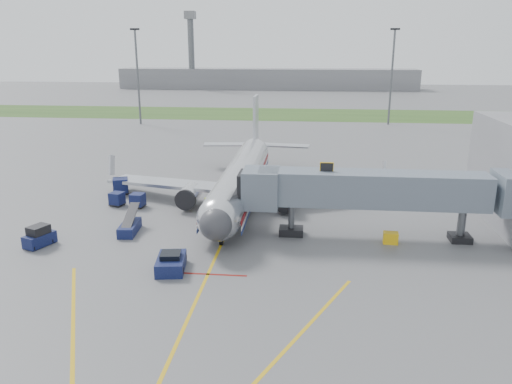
# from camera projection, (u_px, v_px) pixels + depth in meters

# --- Properties ---
(ground) EXTENTS (400.00, 400.00, 0.00)m
(ground) POSITION_uv_depth(u_px,v_px,m) (217.00, 253.00, 41.77)
(ground) COLOR #565659
(ground) RESTS_ON ground
(grass_strip) EXTENTS (300.00, 25.00, 0.01)m
(grass_strip) POSITION_uv_depth(u_px,v_px,m) (280.00, 114.00, 127.68)
(grass_strip) COLOR #2D4C1E
(grass_strip) RESTS_ON ground
(apron_markings) EXTENTS (21.52, 50.00, 0.01)m
(apron_markings) POSITION_uv_depth(u_px,v_px,m) (198.00, 295.00, 34.70)
(apron_markings) COLOR gold
(apron_markings) RESTS_ON ground
(airliner) EXTENTS (32.10, 35.67, 10.25)m
(airliner) POSITION_uv_depth(u_px,v_px,m) (241.00, 177.00, 55.58)
(airliner) COLOR silver
(airliner) RESTS_ON ground
(jet_bridge) EXTENTS (25.30, 4.00, 6.90)m
(jet_bridge) POSITION_uv_depth(u_px,v_px,m) (370.00, 190.00, 44.00)
(jet_bridge) COLOR slate
(jet_bridge) RESTS_ON ground
(light_mast_left) EXTENTS (2.00, 0.44, 20.40)m
(light_mast_left) POSITION_uv_depth(u_px,v_px,m) (138.00, 75.00, 108.56)
(light_mast_left) COLOR #595B60
(light_mast_left) RESTS_ON ground
(light_mast_right) EXTENTS (2.00, 0.44, 20.40)m
(light_mast_right) POSITION_uv_depth(u_px,v_px,m) (392.00, 75.00, 107.84)
(light_mast_right) COLOR #595B60
(light_mast_right) RESTS_ON ground
(distant_terminal) EXTENTS (120.00, 14.00, 8.00)m
(distant_terminal) POSITION_uv_depth(u_px,v_px,m) (267.00, 79.00, 203.92)
(distant_terminal) COLOR slate
(distant_terminal) RESTS_ON ground
(control_tower) EXTENTS (4.00, 4.00, 30.00)m
(control_tower) POSITION_uv_depth(u_px,v_px,m) (191.00, 45.00, 198.40)
(control_tower) COLOR #595B60
(control_tower) RESTS_ON ground
(pushback_tug) EXTENTS (2.55, 3.68, 1.42)m
(pushback_tug) POSITION_uv_depth(u_px,v_px,m) (171.00, 263.00, 38.56)
(pushback_tug) COLOR #0B0D33
(pushback_tug) RESTS_ON ground
(baggage_tug) EXTENTS (2.25, 2.95, 1.84)m
(baggage_tug) POSITION_uv_depth(u_px,v_px,m) (39.00, 237.00, 43.17)
(baggage_tug) COLOR #0B0D33
(baggage_tug) RESTS_ON ground
(baggage_cart_a) EXTENTS (1.66, 1.66, 1.47)m
(baggage_cart_a) POSITION_uv_depth(u_px,v_px,m) (117.00, 199.00, 54.14)
(baggage_cart_a) COLOR #0B0D33
(baggage_cart_a) RESTS_ON ground
(baggage_cart_b) EXTENTS (1.54, 1.54, 1.52)m
(baggage_cart_b) POSITION_uv_depth(u_px,v_px,m) (138.00, 200.00, 53.54)
(baggage_cart_b) COLOR #0B0D33
(baggage_cart_b) RESTS_ON ground
(baggage_cart_c) EXTENTS (2.23, 2.23, 1.88)m
(baggage_cart_c) POSITION_uv_depth(u_px,v_px,m) (121.00, 186.00, 58.37)
(baggage_cart_c) COLOR #0B0D33
(baggage_cart_c) RESTS_ON ground
(belt_loader) EXTENTS (1.77, 4.50, 2.15)m
(belt_loader) POSITION_uv_depth(u_px,v_px,m) (130.00, 227.00, 46.37)
(belt_loader) COLOR #0B0D33
(belt_loader) RESTS_ON ground
(ground_power_cart) EXTENTS (1.35, 0.96, 1.02)m
(ground_power_cart) POSITION_uv_depth(u_px,v_px,m) (391.00, 238.00, 43.77)
(ground_power_cart) COLOR #E6AF0D
(ground_power_cart) RESTS_ON ground
(ramp_worker) EXTENTS (0.70, 0.72, 1.67)m
(ramp_worker) POSITION_uv_depth(u_px,v_px,m) (206.00, 205.00, 51.69)
(ramp_worker) COLOR #AAE31A
(ramp_worker) RESTS_ON ground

